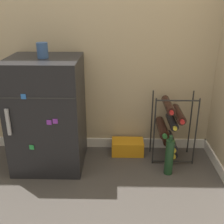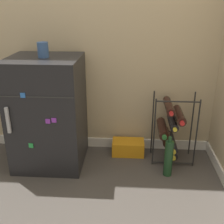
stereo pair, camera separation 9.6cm
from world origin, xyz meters
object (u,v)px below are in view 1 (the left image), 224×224
object	(u,v)px
loose_bottle_floor	(169,157)
soda_box	(128,147)
wine_rack	(169,129)
fridge_top_cup	(42,50)
mini_fridge	(48,114)

from	to	relation	value
loose_bottle_floor	soda_box	bearing A→B (deg)	135.78
wine_rack	fridge_top_cup	size ratio (longest dim) A/B	5.25
wine_rack	loose_bottle_floor	world-z (taller)	wine_rack
mini_fridge	soda_box	size ratio (longest dim) A/B	3.18
loose_bottle_floor	fridge_top_cup	bearing A→B (deg)	171.44
soda_box	wine_rack	bearing A→B (deg)	-11.26
fridge_top_cup	mini_fridge	bearing A→B (deg)	144.73
wine_rack	soda_box	distance (m)	0.42
loose_bottle_floor	wine_rack	bearing A→B (deg)	82.52
mini_fridge	soda_box	xyz separation A→B (m)	(0.67, 0.16, -0.39)
mini_fridge	wine_rack	world-z (taller)	mini_fridge
wine_rack	fridge_top_cup	world-z (taller)	fridge_top_cup
soda_box	loose_bottle_floor	distance (m)	0.46
mini_fridge	loose_bottle_floor	distance (m)	1.05
wine_rack	soda_box	world-z (taller)	wine_rack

